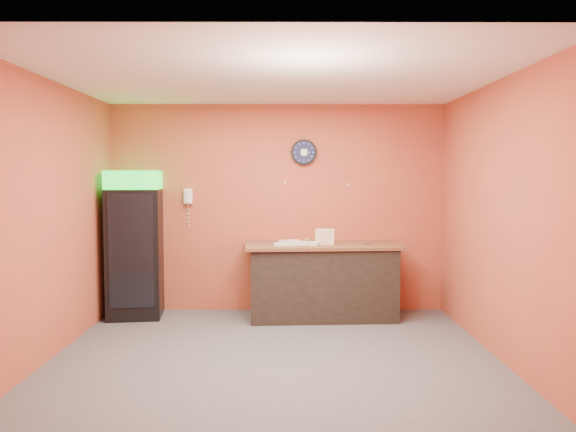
{
  "coord_description": "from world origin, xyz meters",
  "views": [
    {
      "loc": [
        0.11,
        -5.61,
        1.83
      ],
      "look_at": [
        0.14,
        0.6,
        1.39
      ],
      "focal_mm": 35.0,
      "sensor_mm": 36.0,
      "label": 1
    }
  ],
  "objects": [
    {
      "name": "sub_roll_stack",
      "position": [
        0.61,
        1.5,
        1.06
      ],
      "size": [
        0.24,
        0.09,
        0.2
      ],
      "rotation": [
        0.0,
        0.0,
        0.05
      ],
      "color": "beige",
      "rests_on": "butcher_paper"
    },
    {
      "name": "beverage_cooler",
      "position": [
        -1.86,
        1.61,
        0.93
      ],
      "size": [
        0.74,
        0.75,
        1.9
      ],
      "rotation": [
        0.0,
        0.0,
        0.12
      ],
      "color": "black",
      "rests_on": "floor"
    },
    {
      "name": "prep_counter",
      "position": [
        0.59,
        1.59,
        0.46
      ],
      "size": [
        1.88,
        0.9,
        0.92
      ],
      "primitive_type": "cube",
      "rotation": [
        0.0,
        0.0,
        0.05
      ],
      "color": "black",
      "rests_on": "floor"
    },
    {
      "name": "wrapped_sandwich_left",
      "position": [
        0.1,
        1.38,
        0.98
      ],
      "size": [
        0.28,
        0.14,
        0.04
      ],
      "primitive_type": "cube",
      "rotation": [
        0.0,
        0.0,
        0.16
      ],
      "color": "silver",
      "rests_on": "butcher_paper"
    },
    {
      "name": "wall_clock",
      "position": [
        0.36,
        1.97,
        2.16
      ],
      "size": [
        0.35,
        0.06,
        0.35
      ],
      "color": "black",
      "rests_on": "back_wall"
    },
    {
      "name": "butcher_paper",
      "position": [
        0.59,
        1.59,
        0.94
      ],
      "size": [
        2.04,
        1.01,
        0.04
      ],
      "primitive_type": "cube",
      "rotation": [
        0.0,
        0.0,
        0.06
      ],
      "color": "brown",
      "rests_on": "prep_counter"
    },
    {
      "name": "floor",
      "position": [
        0.0,
        0.0,
        0.0
      ],
      "size": [
        4.5,
        4.5,
        0.0
      ],
      "primitive_type": "plane",
      "color": "#47474C",
      "rests_on": "ground"
    },
    {
      "name": "back_wall",
      "position": [
        0.0,
        2.0,
        1.4
      ],
      "size": [
        4.5,
        0.02,
        2.8
      ],
      "primitive_type": "cube",
      "color": "#AF5531",
      "rests_on": "floor"
    },
    {
      "name": "wrapped_sandwich_mid",
      "position": [
        0.37,
        1.45,
        0.98
      ],
      "size": [
        0.33,
        0.2,
        0.04
      ],
      "primitive_type": "cube",
      "rotation": [
        0.0,
        0.0,
        -0.26
      ],
      "color": "silver",
      "rests_on": "butcher_paper"
    },
    {
      "name": "kitchen_tool",
      "position": [
        0.39,
        1.6,
        1.0
      ],
      "size": [
        0.07,
        0.07,
        0.07
      ],
      "primitive_type": "cylinder",
      "color": "silver",
      "rests_on": "butcher_paper"
    },
    {
      "name": "right_wall",
      "position": [
        2.25,
        0.0,
        1.4
      ],
      "size": [
        0.02,
        4.0,
        2.8
      ],
      "primitive_type": "cube",
      "color": "#AF5531",
      "rests_on": "floor"
    },
    {
      "name": "ceiling",
      "position": [
        0.0,
        0.0,
        2.8
      ],
      "size": [
        4.5,
        4.0,
        0.02
      ],
      "primitive_type": "cube",
      "color": "white",
      "rests_on": "back_wall"
    },
    {
      "name": "left_wall",
      "position": [
        -2.25,
        0.0,
        1.4
      ],
      "size": [
        0.02,
        4.0,
        2.8
      ],
      "primitive_type": "cube",
      "color": "#AF5531",
      "rests_on": "floor"
    },
    {
      "name": "wall_phone",
      "position": [
        -1.2,
        1.95,
        1.56
      ],
      "size": [
        0.11,
        0.1,
        0.2
      ],
      "color": "white",
      "rests_on": "back_wall"
    },
    {
      "name": "wrapped_sandwich_right",
      "position": [
        0.15,
        1.66,
        0.98
      ],
      "size": [
        0.3,
        0.23,
        0.04
      ],
      "primitive_type": "cube",
      "rotation": [
        0.0,
        0.0,
        0.5
      ],
      "color": "silver",
      "rests_on": "butcher_paper"
    }
  ]
}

